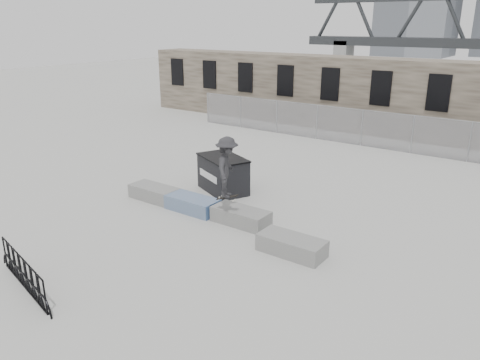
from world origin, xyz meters
name	(u,v)px	position (x,y,z in m)	size (l,w,h in m)	color
ground	(223,217)	(0.00, 0.00, 0.00)	(120.00, 120.00, 0.00)	#ADADA8
stone_wall	(387,97)	(0.00, 16.24, 2.26)	(36.00, 2.58, 4.50)	brown
chainlink_fence	(362,127)	(0.00, 12.50, 1.04)	(22.06, 0.06, 2.02)	gray
planter_far_left	(154,192)	(-3.26, -0.15, 0.28)	(2.00, 0.90, 0.52)	gray
planter_center_left	(193,203)	(-1.27, -0.18, 0.28)	(2.00, 0.90, 0.52)	#315895
planter_center_right	(241,216)	(0.81, -0.07, 0.28)	(2.00, 0.90, 0.52)	gray
planter_offset	(292,245)	(3.31, -0.97, 0.28)	(2.00, 0.90, 0.52)	gray
dumpster	(223,174)	(-1.66, 2.15, 0.73)	(2.55, 2.13, 1.44)	black
bike_rack	(23,273)	(-1.31, -6.65, 0.44)	(3.51, 0.84, 0.90)	black
skateboarder	(227,167)	(0.53, -0.45, 2.05)	(1.24, 1.50, 2.19)	#2D2C2F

